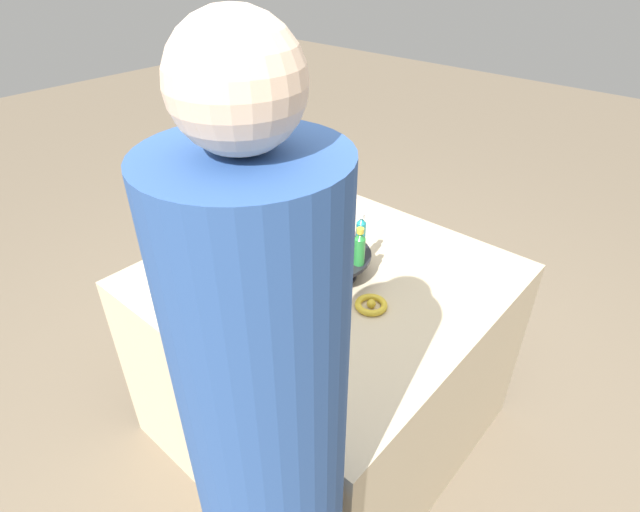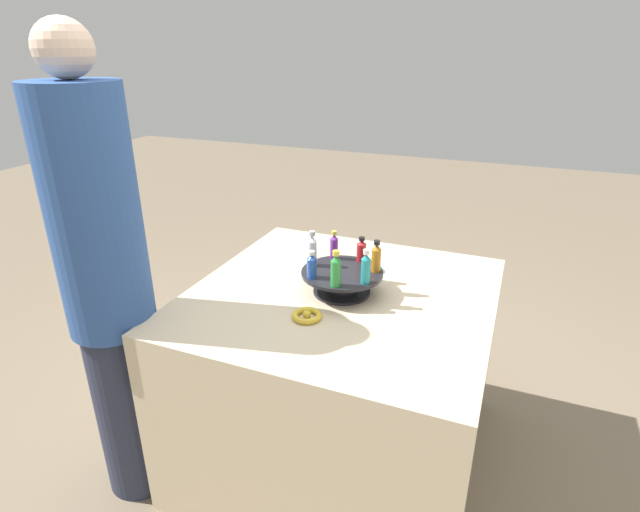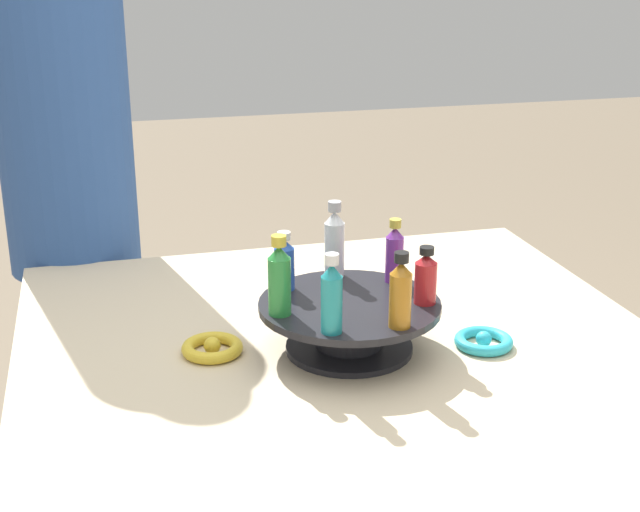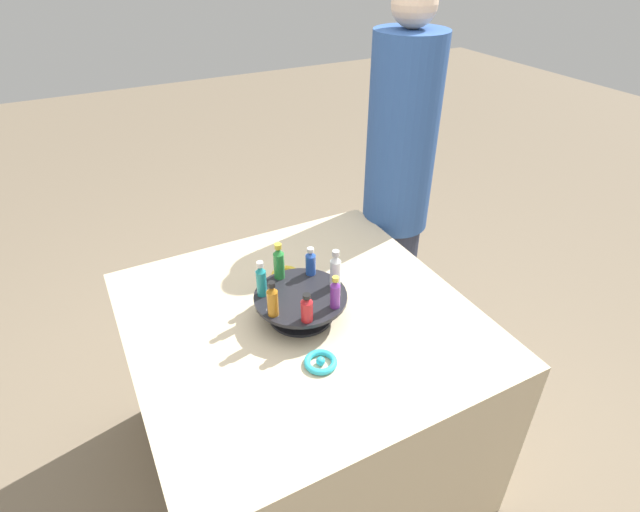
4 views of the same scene
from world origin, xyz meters
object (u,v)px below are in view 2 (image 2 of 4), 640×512
object	(u,v)px
bottle_amber	(376,257)
person_figure	(108,288)
bottle_blue	(312,266)
bottle_teal	(366,268)
ribbon_bow_gold	(307,315)
bottle_clear	(312,250)
display_stand	(342,280)
bottle_green	(336,270)
bottle_red	(361,250)
bottle_purple	(334,246)
ribbon_bow_teal	(371,269)

from	to	relation	value
bottle_amber	person_figure	xyz separation A→B (m)	(-0.79, -0.48, -0.05)
bottle_amber	bottle_blue	xyz separation A→B (m)	(-0.19, -0.14, -0.01)
bottle_teal	ribbon_bow_gold	size ratio (longest dim) A/B	1.23
bottle_teal	bottle_clear	bearing A→B (deg)	163.51
display_stand	bottle_green	world-z (taller)	bottle_green
display_stand	person_figure	size ratio (longest dim) A/B	0.18
bottle_green	bottle_clear	world-z (taller)	bottle_clear
bottle_green	bottle_red	world-z (taller)	bottle_green
bottle_amber	bottle_blue	world-z (taller)	bottle_amber
display_stand	bottle_purple	xyz separation A→B (m)	(-0.07, 0.10, 0.08)
ribbon_bow_teal	bottle_clear	bearing A→B (deg)	-127.73
bottle_red	person_figure	world-z (taller)	person_figure
bottle_teal	person_figure	world-z (taller)	person_figure
display_stand	bottle_teal	distance (m)	0.15
person_figure	ribbon_bow_gold	bearing A→B (deg)	-14.03
display_stand	ribbon_bow_teal	size ratio (longest dim) A/B	3.05
bottle_green	bottle_blue	size ratio (longest dim) A/B	1.29
display_stand	bottle_green	xyz separation A→B (m)	(0.02, -0.12, 0.09)
bottle_green	ribbon_bow_teal	xyz separation A→B (m)	(0.02, 0.34, -0.14)
bottle_blue	display_stand	bearing A→B (deg)	47.80
bottle_green	bottle_teal	bearing A→B (deg)	34.94
display_stand	bottle_teal	world-z (taller)	bottle_teal
bottle_amber	bottle_red	distance (m)	0.11
bottle_teal	display_stand	bearing A→B (deg)	150.65
bottle_purple	person_figure	world-z (taller)	person_figure
display_stand	bottle_amber	bearing A→B (deg)	22.08
bottle_blue	ribbon_bow_gold	bearing A→B (deg)	-73.85
bottle_green	person_figure	bearing A→B (deg)	-155.36
bottle_clear	bottle_green	bearing A→B (deg)	-42.20
display_stand	bottle_amber	distance (m)	0.15
display_stand	bottle_red	xyz separation A→B (m)	(0.03, 0.12, 0.08)
bottle_purple	bottle_teal	bearing A→B (deg)	-42.20
bottle_red	bottle_clear	xyz separation A→B (m)	(-0.16, -0.11, 0.02)
bottle_green	bottle_teal	size ratio (longest dim) A/B	1.04
bottle_blue	person_figure	xyz separation A→B (m)	(-0.59, -0.35, -0.04)
bottle_clear	bottle_blue	distance (m)	0.11
bottle_teal	bottle_amber	bearing A→B (deg)	86.37
bottle_green	ribbon_bow_teal	bearing A→B (deg)	85.93
bottle_purple	bottle_clear	bearing A→B (deg)	-119.35
bottle_blue	ribbon_bow_gold	world-z (taller)	bottle_blue
bottle_amber	bottle_teal	bearing A→B (deg)	-93.63
bottle_green	bottle_clear	xyz separation A→B (m)	(-0.14, 0.13, 0.00)
bottle_teal	bottle_red	distance (m)	0.19
bottle_teal	bottle_clear	xyz separation A→B (m)	(-0.23, 0.07, 0.00)
ribbon_bow_teal	bottle_teal	bearing A→B (deg)	-77.49
bottle_red	bottle_purple	bearing A→B (deg)	-170.78
bottle_teal	bottle_purple	xyz separation A→B (m)	(-0.18, 0.16, -0.01)
bottle_red	bottle_purple	xyz separation A→B (m)	(-0.10, -0.02, 0.01)
bottle_clear	bottle_red	bearing A→B (deg)	34.94
bottle_red	ribbon_bow_gold	bearing A→B (deg)	-103.05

